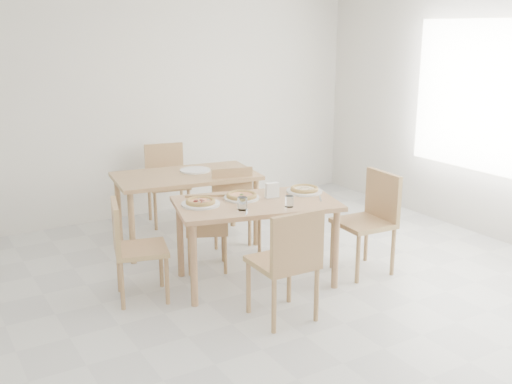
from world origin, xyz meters
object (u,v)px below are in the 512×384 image
chair_east (372,215)px  pizza_pepperoni (201,201)px  tumbler_a (242,204)px  napkin_holder (272,191)px  pizza_margherita (242,195)px  tumbler_b (289,201)px  second_table (186,182)px  main_table (256,211)px  chair_north (235,205)px  plate_mushroom (304,191)px  chair_back_s (207,225)px  pizza_mushroom (304,189)px  plate_margherita (242,198)px  chair_back_n (167,178)px  chair_west (131,243)px  plate_pepperoni (201,204)px  plate_empty (195,170)px  chair_south (289,257)px

chair_east → pizza_pepperoni: 1.60m
tumbler_a → napkin_holder: 0.42m
chair_east → pizza_margherita: size_ratio=3.19×
tumbler_b → second_table: (-0.26, 1.52, -0.13)m
main_table → chair_north: (0.22, 0.77, -0.17)m
main_table → pizza_margherita: size_ratio=5.24×
pizza_margherita → tumbler_a: (-0.16, -0.29, 0.02)m
plate_mushroom → pizza_pepperoni: pizza_pepperoni is taller
tumbler_b → second_table: tumbler_b is taller
pizza_pepperoni → tumbler_a: (0.23, -0.31, 0.02)m
tumbler_a → chair_east: bearing=-7.1°
chair_north → napkin_holder: 0.83m
plate_mushroom → chair_back_s: 0.95m
pizza_mushroom → chair_east: bearing=-33.4°
chair_north → plate_margherita: 0.74m
main_table → chair_back_n: bearing=103.9°
chair_west → pizza_margherita: size_ratio=2.91×
plate_pepperoni → plate_empty: 1.26m
plate_margherita → pizza_pepperoni: size_ratio=1.15×
plate_pepperoni → chair_south: bearing=-73.0°
plate_margherita → tumbler_a: (-0.16, -0.29, 0.04)m
plate_pepperoni → napkin_holder: size_ratio=2.29×
chair_west → pizza_margherita: (1.00, -0.09, 0.29)m
pizza_margherita → second_table: bearing=91.8°
chair_north → napkin_holder: size_ratio=5.90×
plate_pepperoni → chair_back_n: (0.48, 1.89, -0.23)m
chair_south → pizza_margherita: (0.11, 0.91, 0.25)m
napkin_holder → second_table: bearing=109.2°
plate_mushroom → tumbler_b: size_ratio=3.49×
plate_mushroom → chair_back_s: chair_back_s is taller
pizza_margherita → chair_back_n: 1.92m
chair_west → pizza_margherita: 1.04m
plate_margherita → plate_empty: (0.11, 1.17, 0.00)m
chair_south → napkin_holder: size_ratio=6.34×
pizza_margherita → pizza_pepperoni: (-0.39, 0.01, 0.00)m
pizza_pepperoni → pizza_margherita: bearing=-2.0°
plate_pepperoni → plate_empty: same height
pizza_mushroom → plate_empty: bearing=111.1°
main_table → chair_west: bearing=-177.7°
second_table → tumbler_a: bearing=-87.1°
plate_margherita → pizza_mushroom: bearing=-10.1°
main_table → plate_empty: size_ratio=4.84×
main_table → plate_mushroom: bearing=17.5°
plate_pepperoni → tumbler_a: bearing=-52.5°
plate_mushroom → plate_pepperoni: size_ratio=1.00×
tumbler_a → plate_empty: bearing=79.6°
tumbler_a → chair_back_s: size_ratio=0.14×
plate_pepperoni → second_table: size_ratio=0.21×
pizza_margherita → pizza_mushroom: (0.60, -0.11, 0.00)m
chair_north → pizza_pepperoni: 0.96m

